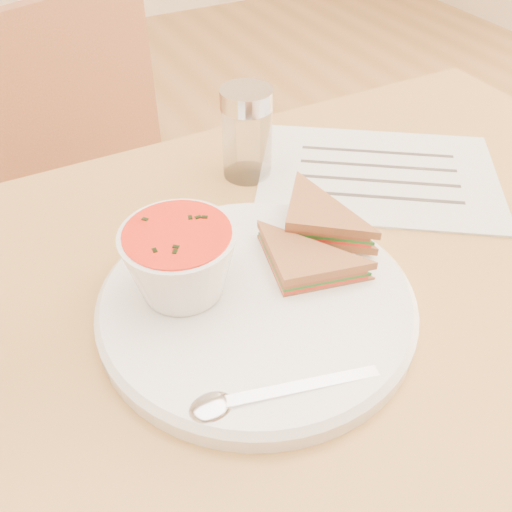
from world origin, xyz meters
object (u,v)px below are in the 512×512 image
plate (257,304)px  soup_bowl (181,265)px  dining_table (301,475)px  condiment_shaker (247,134)px  chair_far (144,241)px

plate → soup_bowl: 0.08m
dining_table → soup_bowl: soup_bowl is taller
plate → condiment_shaker: bearing=65.0°
chair_far → soup_bowl: (-0.09, -0.50, 0.38)m
soup_bowl → dining_table: bearing=-19.7°
plate → chair_far: bearing=86.7°
chair_far → condiment_shaker: size_ratio=7.47×
chair_far → plate: size_ratio=2.81×
soup_bowl → plate: bearing=-33.7°
plate → condiment_shaker: size_ratio=2.65×
plate → soup_bowl: soup_bowl is taller
chair_far → condiment_shaker: bearing=82.6°
condiment_shaker → soup_bowl: bearing=-131.8°
plate → soup_bowl: (-0.06, 0.04, 0.04)m
chair_far → plate: (-0.03, -0.54, 0.33)m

